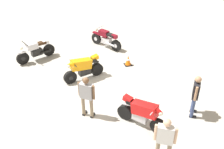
{
  "coord_description": "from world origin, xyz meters",
  "views": [
    {
      "loc": [
        -9.09,
        2.48,
        6.77
      ],
      "look_at": [
        -0.07,
        -0.48,
        0.75
      ],
      "focal_mm": 42.61,
      "sensor_mm": 36.0,
      "label": 1
    }
  ],
  "objects": [
    {
      "name": "person_in_white_shirt",
      "position": [
        -4.29,
        -0.73,
        1.01
      ],
      "size": [
        0.51,
        0.61,
        1.75
      ],
      "rotation": [
        0.0,
        0.0,
        2.56
      ],
      "color": "gray",
      "rests_on": "ground"
    },
    {
      "name": "motorcycle_maroon_cruiser",
      "position": [
        3.91,
        -1.43,
        0.52
      ],
      "size": [
        1.82,
        1.24,
        1.09
      ],
      "rotation": [
        0.0,
        0.0,
        0.57
      ],
      "color": "black",
      "rests_on": "ground"
    },
    {
      "name": "traffic_cone",
      "position": [
        1.66,
        -1.89,
        0.26
      ],
      "size": [
        0.36,
        0.36,
        0.53
      ],
      "color": "black",
      "rests_on": "ground"
    },
    {
      "name": "motorcycle_red_sportbike",
      "position": [
        -2.58,
        -0.78,
        0.59
      ],
      "size": [
        1.67,
        1.33,
        1.14
      ],
      "rotation": [
        0.0,
        0.0,
        3.79
      ],
      "color": "black",
      "rests_on": "ground"
    },
    {
      "name": "person_in_gray_shirt",
      "position": [
        -1.47,
        0.95,
        1.0
      ],
      "size": [
        0.54,
        0.57,
        1.74
      ],
      "rotation": [
        0.0,
        0.0,
        5.57
      ],
      "color": "gray",
      "rests_on": "ground"
    },
    {
      "name": "person_in_black_shirt",
      "position": [
        -2.62,
        -2.85,
        0.99
      ],
      "size": [
        0.59,
        0.51,
        1.72
      ],
      "rotation": [
        0.0,
        0.0,
        4.09
      ],
      "color": "#384772",
      "rests_on": "ground"
    },
    {
      "name": "motorcycle_silver_cruiser",
      "position": [
        3.66,
        2.41,
        0.52
      ],
      "size": [
        0.94,
        1.99,
        1.09
      ],
      "rotation": [
        0.0,
        0.0,
        1.94
      ],
      "color": "black",
      "rests_on": "ground"
    },
    {
      "name": "motorcycle_orange_sportbike",
      "position": [
        1.11,
        0.51,
        0.59
      ],
      "size": [
        0.79,
        1.94,
        1.14
      ],
      "rotation": [
        0.0,
        0.0,
        1.81
      ],
      "color": "black",
      "rests_on": "ground"
    },
    {
      "name": "ground_plane",
      "position": [
        0.0,
        0.0,
        0.0
      ],
      "size": [
        40.0,
        40.0,
        0.0
      ],
      "primitive_type": "plane",
      "color": "#ADAAA3"
    }
  ]
}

